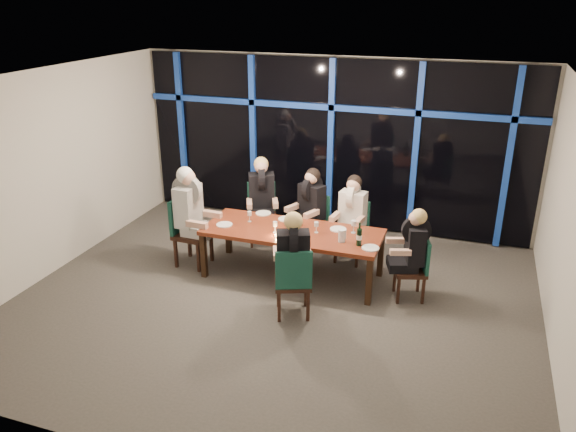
{
  "coord_description": "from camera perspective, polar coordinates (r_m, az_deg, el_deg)",
  "views": [
    {
      "loc": [
        2.37,
        -6.32,
        4.01
      ],
      "look_at": [
        0.0,
        0.6,
        1.05
      ],
      "focal_mm": 35.0,
      "sensor_mm": 36.0,
      "label": 1
    }
  ],
  "objects": [
    {
      "name": "dining_table",
      "position": [
        8.2,
        0.45,
        -1.89
      ],
      "size": [
        2.6,
        1.0,
        0.75
      ],
      "color": "maroon",
      "rests_on": "ground"
    },
    {
      "name": "water_pitcher",
      "position": [
        7.81,
        5.49,
        -1.99
      ],
      "size": [
        0.11,
        0.1,
        0.18
      ],
      "rotation": [
        0.0,
        0.0,
        -0.17
      ],
      "color": "white",
      "rests_on": "dining_table"
    },
    {
      "name": "diner_end_left",
      "position": [
        8.57,
        -9.89,
        1.34
      ],
      "size": [
        0.68,
        0.55,
        1.05
      ],
      "rotation": [
        0.0,
        0.0,
        1.52
      ],
      "color": "black",
      "rests_on": "ground"
    },
    {
      "name": "chair_far_right",
      "position": [
        8.87,
        6.61,
        -1.17
      ],
      "size": [
        0.5,
        0.5,
        0.96
      ],
      "rotation": [
        0.0,
        0.0,
        -0.13
      ],
      "color": "black",
      "rests_on": "ground"
    },
    {
      "name": "plate_far_left",
      "position": [
        8.78,
        -2.53,
        0.28
      ],
      "size": [
        0.24,
        0.24,
        0.01
      ],
      "primitive_type": "cylinder",
      "color": "white",
      "rests_on": "dining_table"
    },
    {
      "name": "plate_near_mid",
      "position": [
        7.72,
        0.28,
        -2.86
      ],
      "size": [
        0.24,
        0.24,
        0.01
      ],
      "primitive_type": "cylinder",
      "color": "white",
      "rests_on": "dining_table"
    },
    {
      "name": "wine_glass_d",
      "position": [
        8.46,
        -3.94,
        0.18
      ],
      "size": [
        0.06,
        0.06,
        0.16
      ],
      "color": "silver",
      "rests_on": "dining_table"
    },
    {
      "name": "wine_glass_a",
      "position": [
        8.05,
        -1.32,
        -0.89
      ],
      "size": [
        0.07,
        0.07,
        0.17
      ],
      "color": "white",
      "rests_on": "dining_table"
    },
    {
      "name": "wine_bottle",
      "position": [
        7.71,
        7.24,
        -2.1
      ],
      "size": [
        0.08,
        0.08,
        0.33
      ],
      "rotation": [
        0.0,
        0.0,
        -0.42
      ],
      "color": "black",
      "rests_on": "dining_table"
    },
    {
      "name": "window_wall",
      "position": [
        9.86,
        4.5,
        7.52
      ],
      "size": [
        6.86,
        0.43,
        2.94
      ],
      "color": "black",
      "rests_on": "ground"
    },
    {
      "name": "plate_far_mid",
      "position": [
        8.55,
        -0.2,
        -0.3
      ],
      "size": [
        0.24,
        0.24,
        0.01
      ],
      "primitive_type": "cylinder",
      "color": "white",
      "rests_on": "dining_table"
    },
    {
      "name": "chair_far_left",
      "position": [
        9.46,
        -2.67,
        0.67
      ],
      "size": [
        0.62,
        0.62,
        1.02
      ],
      "rotation": [
        0.0,
        0.0,
        0.41
      ],
      "color": "black",
      "rests_on": "ground"
    },
    {
      "name": "diner_far_right",
      "position": [
        8.66,
        6.53,
        0.96
      ],
      "size": [
        0.51,
        0.63,
        0.93
      ],
      "rotation": [
        0.0,
        0.0,
        -0.13
      ],
      "color": "silver",
      "rests_on": "ground"
    },
    {
      "name": "wine_glass_b",
      "position": [
        8.3,
        1.12,
        -0.21
      ],
      "size": [
        0.06,
        0.06,
        0.16
      ],
      "color": "white",
      "rests_on": "dining_table"
    },
    {
      "name": "room",
      "position": [
        7.03,
        -1.59,
        5.64
      ],
      "size": [
        7.04,
        7.0,
        3.02
      ],
      "color": "#4F4B46",
      "rests_on": "ground"
    },
    {
      "name": "tea_light",
      "position": [
        7.97,
        -1.2,
        -1.97
      ],
      "size": [
        0.05,
        0.05,
        0.03
      ],
      "primitive_type": "cylinder",
      "color": "#FBA24B",
      "rests_on": "dining_table"
    },
    {
      "name": "diner_far_mid",
      "position": [
        8.88,
        2.29,
        1.73
      ],
      "size": [
        0.61,
        0.67,
        0.95
      ],
      "rotation": [
        0.0,
        0.0,
        -0.42
      ],
      "color": "black",
      "rests_on": "ground"
    },
    {
      "name": "plate_end_right",
      "position": [
        7.69,
        8.37,
        -3.23
      ],
      "size": [
        0.24,
        0.24,
        0.01
      ],
      "primitive_type": "cylinder",
      "color": "white",
      "rests_on": "dining_table"
    },
    {
      "name": "plate_far_right",
      "position": [
        8.23,
        5.11,
        -1.34
      ],
      "size": [
        0.24,
        0.24,
        0.01
      ],
      "primitive_type": "cylinder",
      "color": "white",
      "rests_on": "dining_table"
    },
    {
      "name": "chair_near_mid",
      "position": [
        7.23,
        0.53,
        -6.44
      ],
      "size": [
        0.6,
        0.6,
        1.0
      ],
      "rotation": [
        0.0,
        0.0,
        3.52
      ],
      "color": "black",
      "rests_on": "ground"
    },
    {
      "name": "wine_glass_c",
      "position": [
        8.06,
        2.9,
        -0.91
      ],
      "size": [
        0.06,
        0.06,
        0.16
      ],
      "color": "white",
      "rests_on": "dining_table"
    },
    {
      "name": "wine_glass_e",
      "position": [
        8.09,
        6.69,
        -0.8
      ],
      "size": [
        0.07,
        0.07,
        0.19
      ],
      "color": "white",
      "rests_on": "dining_table"
    },
    {
      "name": "chair_far_mid",
      "position": [
        9.08,
        2.59,
        -0.42
      ],
      "size": [
        0.6,
        0.6,
        0.97
      ],
      "rotation": [
        0.0,
        0.0,
        -0.42
      ],
      "color": "black",
      "rests_on": "ground"
    },
    {
      "name": "chair_end_right",
      "position": [
        7.9,
        12.9,
        -4.88
      ],
      "size": [
        0.53,
        0.53,
        0.91
      ],
      "rotation": [
        0.0,
        0.0,
        5.02
      ],
      "color": "black",
      "rests_on": "ground"
    },
    {
      "name": "chair_end_left",
      "position": [
        8.77,
        -10.23,
        -1.18
      ],
      "size": [
        0.53,
        0.53,
        1.08
      ],
      "rotation": [
        0.0,
        0.0,
        1.52
      ],
      "color": "black",
      "rests_on": "ground"
    },
    {
      "name": "diner_near_mid",
      "position": [
        7.13,
        0.51,
        -3.3
      ],
      "size": [
        0.62,
        0.69,
        0.98
      ],
      "rotation": [
        0.0,
        0.0,
        3.52
      ],
      "color": "black",
      "rests_on": "ground"
    },
    {
      "name": "diner_end_right",
      "position": [
        7.74,
        12.57,
        -2.49
      ],
      "size": [
        0.62,
        0.54,
        0.88
      ],
      "rotation": [
        0.0,
        0.0,
        5.02
      ],
      "color": "black",
      "rests_on": "ground"
    },
    {
      "name": "plate_end_left",
      "position": [
        8.4,
        -6.48,
        -0.87
      ],
      "size": [
        0.24,
        0.24,
        0.01
      ],
      "primitive_type": "cylinder",
      "color": "white",
      "rests_on": "dining_table"
    },
    {
      "name": "diner_far_left",
      "position": [
        9.23,
        -2.7,
        2.79
      ],
      "size": [
        0.64,
        0.7,
        0.99
      ],
      "rotation": [
        0.0,
        0.0,
        0.41
      ],
      "color": "black",
      "rests_on": "ground"
    }
  ]
}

